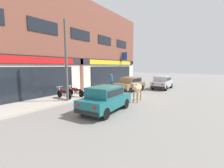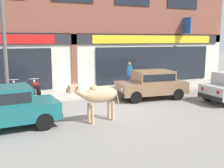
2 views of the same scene
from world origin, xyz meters
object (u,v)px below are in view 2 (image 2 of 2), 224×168
object	(u,v)px
motorcycle_0	(14,91)
utility_pole	(4,41)
car_1	(3,106)
car_0	(152,83)
cow	(99,95)
motorcycle_1	(37,89)
pedestrian	(129,72)

from	to	relation	value
motorcycle_0	utility_pole	world-z (taller)	utility_pole
utility_pole	car_1	bearing A→B (deg)	-93.49
car_0	utility_pole	world-z (taller)	utility_pole
cow	car_1	size ratio (longest dim) A/B	0.58
motorcycle_0	motorcycle_1	distance (m)	1.10
motorcycle_0	cow	bearing A→B (deg)	-60.70
car_1	motorcycle_1	distance (m)	4.62
car_1	utility_pole	distance (m)	4.23
pedestrian	car_1	bearing A→B (deg)	-147.38
cow	car_0	size ratio (longest dim) A/B	0.58
car_1	pedestrian	size ratio (longest dim) A/B	2.31
pedestrian	motorcycle_1	bearing A→B (deg)	-178.32
pedestrian	utility_pole	world-z (taller)	utility_pole
car_0	car_1	xyz separation A→B (m)	(-7.11, -2.12, 0.00)
car_0	motorcycle_0	size ratio (longest dim) A/B	2.05
car_0	motorcycle_1	bearing A→B (deg)	158.25
cow	car_0	xyz separation A→B (m)	(3.87, 2.58, -0.19)
car_1	motorcycle_1	bearing A→B (deg)	69.59
car_1	motorcycle_1	size ratio (longest dim) A/B	2.04
car_0	motorcycle_0	xyz separation A→B (m)	(-6.60, 2.29, -0.31)
car_1	motorcycle_0	xyz separation A→B (m)	(0.51, 4.42, -0.31)
motorcycle_1	utility_pole	distance (m)	2.90
cow	motorcycle_1	world-z (taller)	cow
motorcycle_1	utility_pole	world-z (taller)	utility_pole
car_1	motorcycle_0	bearing A→B (deg)	83.39
utility_pole	pedestrian	bearing A→B (deg)	7.11
car_0	car_1	bearing A→B (deg)	-163.37
cow	car_1	xyz separation A→B (m)	(-3.24, 0.45, -0.19)
motorcycle_0	motorcycle_1	xyz separation A→B (m)	(1.10, -0.09, 0.00)
pedestrian	utility_pole	size ratio (longest dim) A/B	0.28
cow	car_0	world-z (taller)	cow
cow	pedestrian	distance (m)	6.20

